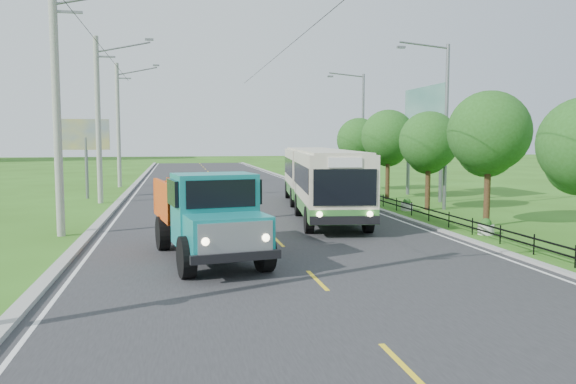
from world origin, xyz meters
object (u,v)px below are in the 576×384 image
object	(u,v)px
pole_far	(119,124)
tree_third	(488,137)
tree_fifth	(388,140)
streetlight_far	(361,126)
planter_far	(360,192)
billboard_right	(425,117)
tree_back	(359,142)
tree_fourth	(429,145)
dump_truck	(208,210)
streetlight_mid	(444,120)
planter_near	(486,228)
billboard_left	(86,140)
bus	(319,175)
pole_mid	(99,119)
planter_mid	(407,205)
pole_near	(58,108)

from	to	relation	value
pole_far	tree_third	xyz separation A→B (m)	(18.12, -24.86, -1.11)
tree_fifth	streetlight_far	xyz separation A→B (m)	(0.79, 7.86, 1.05)
pole_far	planter_far	world-z (taller)	pole_far
planter_far	billboard_right	world-z (taller)	billboard_right
tree_fifth	tree_back	world-z (taller)	tree_fifth
tree_fourth	planter_far	xyz separation A→B (m)	(-1.26, 7.86, -3.30)
dump_truck	streetlight_mid	bearing A→B (deg)	28.41
tree_fifth	planter_near	size ratio (longest dim) A/B	8.66
billboard_left	bus	bearing A→B (deg)	-36.27
tree_third	dump_truck	xyz separation A→B (m)	(-12.61, -4.67, -2.39)
pole_far	bus	xyz separation A→B (m)	(11.99, -18.71, -3.14)
pole_mid	streetlight_far	distance (m)	20.16
planter_mid	planter_far	distance (m)	8.00
dump_truck	planter_mid	bearing A→B (deg)	33.08
tree_fifth	pole_near	bearing A→B (deg)	-148.41
streetlight_mid	streetlight_far	size ratio (longest dim) A/B	1.00
pole_mid	streetlight_far	world-z (taller)	pole_mid
streetlight_mid	planter_mid	bearing A→B (deg)	-180.00
billboard_left	pole_near	bearing A→B (deg)	-85.28
tree_third	planter_far	size ratio (longest dim) A/B	8.96
streetlight_mid	tree_third	bearing A→B (deg)	-97.64
planter_far	billboard_left	xyz separation A→B (m)	(-18.10, 2.00, 3.58)
planter_far	billboard_right	distance (m)	6.58
planter_near	planter_mid	world-z (taller)	same
billboard_left	streetlight_mid	bearing A→B (deg)	-26.40
tree_third	billboard_right	xyz separation A→B (m)	(2.44, 11.86, 1.36)
planter_near	billboard_left	xyz separation A→B (m)	(-18.10, 18.00, 3.58)
planter_mid	billboard_left	world-z (taller)	billboard_left
streetlight_mid	billboard_right	xyz separation A→B (m)	(1.66, 6.00, 0.44)
pole_near	planter_mid	distance (m)	18.23
pole_far	streetlight_mid	world-z (taller)	pole_far
tree_third	dump_truck	distance (m)	13.66
pole_mid	tree_third	world-z (taller)	pole_mid
billboard_left	planter_near	bearing A→B (deg)	-44.84
pole_near	streetlight_far	size ratio (longest dim) A/B	1.10
planter_far	bus	size ratio (longest dim) A/B	0.04
bus	tree_fifth	bearing A→B (deg)	51.36
streetlight_mid	bus	xyz separation A→B (m)	(-6.92, 0.29, -2.95)
tree_fourth	tree_fifth	bearing A→B (deg)	90.00
pole_near	tree_fourth	xyz separation A→B (m)	(18.12, 5.14, -1.51)
tree_back	billboard_right	distance (m)	6.82
billboard_right	dump_truck	xyz separation A→B (m)	(-15.06, -16.53, -3.75)
tree_fourth	bus	size ratio (longest dim) A/B	0.32
pole_mid	tree_fourth	world-z (taller)	pole_mid
planter_near	billboard_right	size ratio (longest dim) A/B	0.09
tree_back	pole_far	bearing A→B (deg)	159.26
tree_third	planter_far	world-z (taller)	tree_third
pole_mid	pole_far	size ratio (longest dim) A/B	1.00
pole_mid	tree_fourth	size ratio (longest dim) A/B	1.85
tree_fourth	bus	bearing A→B (deg)	178.57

